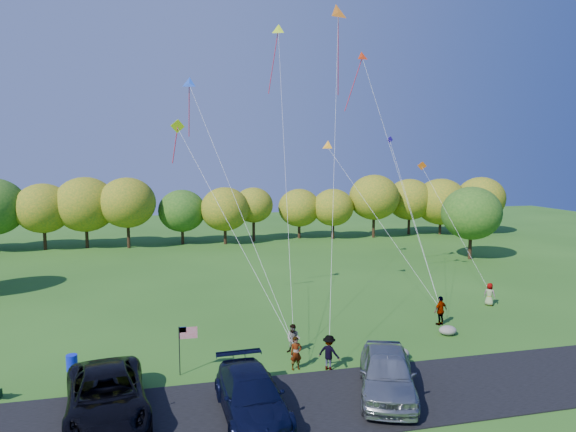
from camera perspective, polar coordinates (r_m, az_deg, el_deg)
The scene contains 16 objects.
ground at distance 26.92m, azimuth 1.00°, elevation -16.31°, with size 140.00×140.00×0.00m, color #285819.
asphalt_lane at distance 23.41m, azimuth 3.60°, elevation -19.93°, with size 44.00×6.00×0.06m, color black.
treeline at distance 61.53m, azimuth -7.26°, elevation 1.21°, with size 76.20×27.86×8.35m.
minivan_dark at distance 22.89m, azimuth -19.53°, elevation -18.31°, with size 3.08×6.67×1.85m, color black.
minivan_navy at distance 21.88m, azimuth -4.07°, elevation -19.31°, with size 2.43×5.98×1.74m, color black.
minivan_silver at distance 23.91m, azimuth 10.95°, elevation -16.73°, with size 2.36×5.87×2.00m, color gray.
flyer_a at distance 26.20m, azimuth 0.90°, elevation -15.01°, with size 0.60×0.40×1.66m, color #4C4C59.
flyer_b at distance 28.19m, azimuth 0.61°, elevation -13.49°, with size 0.77×0.60×1.58m, color #4C4C59.
flyer_c at distance 26.25m, azimuth 4.59°, elevation -14.89°, with size 1.13×0.65×1.75m, color #4C4C59.
flyer_d at distance 33.92m, azimuth 16.60°, elevation -10.04°, with size 1.08×0.45×1.84m, color #4C4C59.
flyer_e at distance 39.31m, azimuth 21.48°, elevation -8.09°, with size 0.79×0.51×1.61m, color #4C4C59.
trash_barrel at distance 28.31m, azimuth -22.88°, elevation -14.79°, with size 0.53×0.53×0.80m, color #0D1DCC.
flag_assembly at distance 25.77m, azimuth -11.41°, elevation -13.21°, with size 0.89×0.58×2.41m.
boulder_near at distance 28.20m, azimuth 12.15°, elevation -14.72°, with size 1.18×0.93×0.59m, color gray.
boulder_far at distance 32.43m, azimuth 17.33°, elevation -12.04°, with size 1.05×0.88×0.55m, color slate.
kites_aloft at distance 37.96m, azimuth 2.23°, elevation 17.05°, with size 20.61×9.46×11.90m.
Camera 1 is at (-6.21, -23.99, 10.51)m, focal length 32.00 mm.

